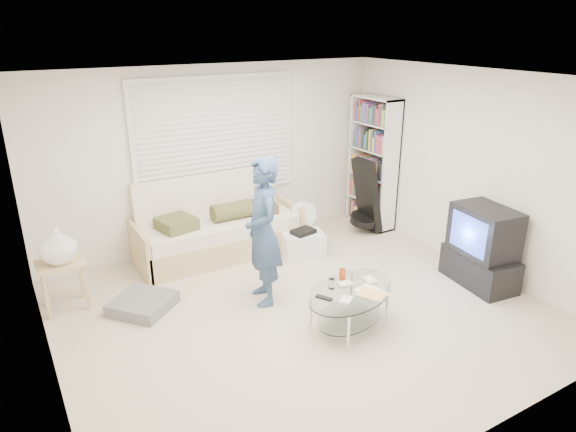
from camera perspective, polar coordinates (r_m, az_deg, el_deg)
ground at (r=5.78m, az=1.54°, el=-10.48°), size 5.00×5.00×0.00m
room_shell at (r=5.53m, az=-0.94°, el=6.42°), size 5.02×4.52×2.51m
window_blinds at (r=7.06m, az=-7.97°, el=8.69°), size 2.32×0.08×1.62m
futon_sofa at (r=7.05m, az=-7.85°, el=-1.48°), size 2.22×0.89×1.08m
grey_floor_pillow at (r=6.00m, az=-15.84°, el=-9.34°), size 0.84×0.84×0.13m
side_table at (r=6.03m, az=-24.20°, el=-3.27°), size 0.50×0.40×0.98m
bookshelf at (r=7.95m, az=9.39°, el=5.84°), size 0.31×0.84×1.99m
guitar_case at (r=7.74m, az=8.68°, el=1.66°), size 0.42×0.42×1.12m
floor_fan at (r=7.25m, az=1.57°, el=-0.41°), size 0.39×0.27×0.66m
storage_bin at (r=6.99m, az=1.69°, el=-3.11°), size 0.63×0.51×0.38m
tv_unit at (r=6.56m, az=20.76°, el=-3.31°), size 0.59×0.95×0.98m
coffee_table at (r=5.39m, az=6.97°, el=-8.98°), size 1.31×1.08×0.54m
standing_person at (r=5.63m, az=-2.79°, el=-1.77°), size 0.53×0.69×1.68m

